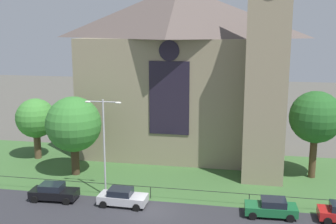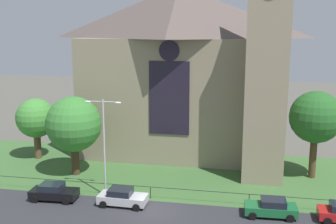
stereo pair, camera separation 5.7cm
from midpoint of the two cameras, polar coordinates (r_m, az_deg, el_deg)
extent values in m
plane|color=#56544C|center=(45.23, 0.91, -8.14)|extent=(160.00, 160.00, 0.00)
cube|color=#2D2D33|center=(34.39, -2.67, -14.76)|extent=(120.00, 8.00, 0.01)
cube|color=#3D6633|center=(43.38, 0.45, -9.01)|extent=(120.00, 20.00, 0.01)
cube|color=gray|center=(50.92, 1.40, 2.24)|extent=(22.00, 12.00, 14.00)
pyramid|color=#594C47|center=(50.28, 1.45, 13.56)|extent=(22.00, 12.00, 6.00)
cube|color=black|center=(44.93, 0.13, 1.90)|extent=(4.40, 0.16, 8.00)
cylinder|color=black|center=(44.36, 0.13, 8.40)|extent=(2.20, 0.15, 2.20)
cube|color=gray|center=(42.07, 13.14, 2.72)|extent=(4.00, 4.00, 18.00)
cylinder|color=black|center=(38.14, -2.46, -10.22)|extent=(35.09, 0.05, 0.05)
cylinder|color=black|center=(41.14, -14.61, -9.76)|extent=(0.07, 0.07, 1.10)
cylinder|color=black|center=(38.35, -2.45, -10.98)|extent=(0.06, 0.07, 1.10)
cylinder|color=black|center=(37.45, 11.01, -11.77)|extent=(0.06, 0.07, 1.10)
cylinder|color=brown|center=(51.59, -17.47, -4.36)|extent=(0.80, 0.80, 3.13)
sphere|color=#428C38|center=(50.81, -17.70, -0.79)|extent=(4.59, 4.59, 4.59)
cylinder|color=#4C3823|center=(45.36, 19.19, -5.81)|extent=(0.71, 0.71, 4.40)
sphere|color=#235B23|center=(44.34, 19.54, -0.65)|extent=(5.27, 5.27, 5.27)
cylinder|color=#423021|center=(44.99, -12.62, -6.33)|extent=(0.84, 0.84, 3.28)
sphere|color=#387F33|center=(43.99, -12.84, -1.63)|extent=(5.73, 5.73, 5.73)
cylinder|color=#B2B2B7|center=(38.09, -8.76, -4.97)|extent=(0.16, 0.16, 8.99)
cylinder|color=#B2B2B7|center=(37.35, -9.97, 1.43)|extent=(1.40, 0.10, 0.10)
cylinder|color=#B2B2B7|center=(36.88, -7.94, 1.37)|extent=(1.40, 0.10, 0.10)
ellipsoid|color=white|center=(37.61, -10.97, 1.39)|extent=(0.57, 0.26, 0.20)
ellipsoid|color=white|center=(36.67, -6.90, 1.26)|extent=(0.57, 0.26, 0.20)
cube|color=black|center=(39.37, -15.36, -10.70)|extent=(4.28, 2.00, 0.70)
cube|color=black|center=(39.22, -15.68, -9.82)|extent=(2.07, 1.69, 0.55)
cylinder|color=black|center=(39.71, -12.83, -10.82)|extent=(0.65, 0.25, 0.64)
cylinder|color=black|center=(38.17, -13.81, -11.81)|extent=(0.65, 0.25, 0.64)
cylinder|color=black|center=(40.81, -16.76, -10.41)|extent=(0.65, 0.25, 0.64)
cylinder|color=black|center=(39.32, -17.87, -11.34)|extent=(0.65, 0.25, 0.64)
cube|color=#B7B7BC|center=(37.14, -6.25, -11.72)|extent=(4.23, 1.88, 0.70)
cube|color=black|center=(36.96, -6.57, -10.80)|extent=(2.03, 1.64, 0.55)
cylinder|color=black|center=(37.65, -3.63, -11.82)|extent=(0.64, 0.23, 0.64)
cylinder|color=black|center=(36.07, -4.42, -12.92)|extent=(0.64, 0.23, 0.64)
cylinder|color=black|center=(38.49, -7.93, -11.37)|extent=(0.64, 0.23, 0.64)
cylinder|color=black|center=(36.95, -8.90, -12.42)|extent=(0.64, 0.23, 0.64)
cube|color=#196033|center=(36.00, 13.83, -12.79)|extent=(4.28, 1.99, 0.70)
cube|color=black|center=(35.77, 14.21, -11.88)|extent=(2.07, 1.69, 0.55)
cylinder|color=black|center=(35.18, 11.50, -13.79)|extent=(0.65, 0.25, 0.64)
cylinder|color=black|center=(36.81, 11.35, -12.60)|extent=(0.65, 0.25, 0.64)
cylinder|color=black|center=(35.49, 16.38, -13.81)|extent=(0.65, 0.25, 0.64)
cylinder|color=black|center=(37.11, 16.00, -12.63)|extent=(0.65, 0.25, 0.64)
cylinder|color=black|center=(37.54, 20.57, -12.65)|extent=(0.64, 0.23, 0.64)
cylinder|color=black|center=(35.92, 21.01, -13.81)|extent=(0.64, 0.23, 0.64)
camera|label=1|loc=(0.03, -90.04, -0.01)|focal=44.50mm
camera|label=2|loc=(0.03, 89.96, 0.01)|focal=44.50mm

